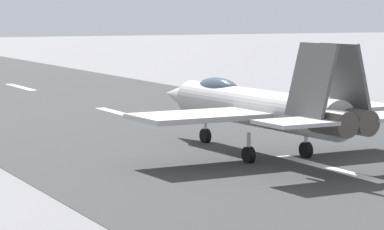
# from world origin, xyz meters

# --- Properties ---
(ground_plane) EXTENTS (400.00, 400.00, 0.00)m
(ground_plane) POSITION_xyz_m (0.00, 0.00, 0.00)
(ground_plane) COLOR slate
(runway_strip) EXTENTS (240.00, 26.00, 0.02)m
(runway_strip) POSITION_xyz_m (-0.02, 0.00, 0.01)
(runway_strip) COLOR #373838
(runway_strip) RESTS_ON ground
(fighter_jet) EXTENTS (17.36, 13.60, 5.57)m
(fighter_jet) POSITION_xyz_m (5.50, 0.97, 2.37)
(fighter_jet) COLOR #B6B4B6
(fighter_jet) RESTS_ON ground
(crew_person) EXTENTS (0.70, 0.36, 1.66)m
(crew_person) POSITION_xyz_m (17.15, -7.17, 0.83)
(crew_person) COLOR #1E2338
(crew_person) RESTS_ON ground
(marker_cone_far) EXTENTS (0.44, 0.44, 0.55)m
(marker_cone_far) POSITION_xyz_m (31.46, -12.97, 0.28)
(marker_cone_far) COLOR orange
(marker_cone_far) RESTS_ON ground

